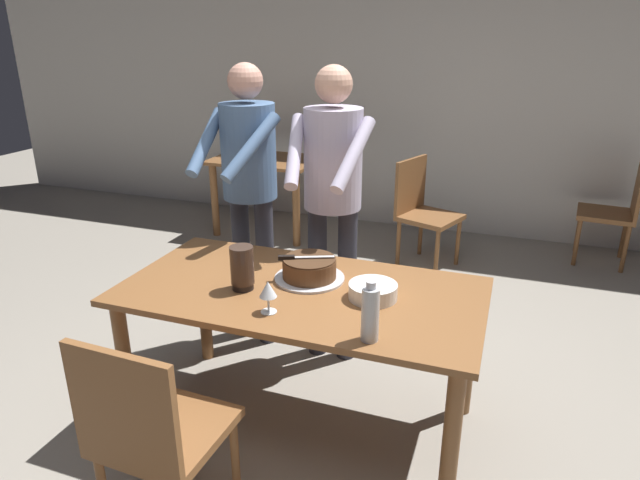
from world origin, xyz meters
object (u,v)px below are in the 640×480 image
(background_chair_0, at_px, (422,209))
(background_table, at_px, (266,175))
(main_dining_table, at_px, (301,309))
(cake_on_platter, at_px, (309,269))
(person_standing_beside, at_px, (249,177))
(wine_glass_near, at_px, (268,290))
(water_bottle, at_px, (370,313))
(hurricane_lamp, at_px, (242,268))
(chair_near_side, at_px, (153,430))
(background_chair_1, at_px, (617,208))
(person_cutting_cake, at_px, (332,186))
(plate_stack, at_px, (373,291))
(cake_knife, at_px, (294,257))

(background_chair_0, bearing_deg, background_table, 168.99)
(main_dining_table, distance_m, cake_on_platter, 0.19)
(person_standing_beside, height_order, background_chair_0, person_standing_beside)
(wine_glass_near, bearing_deg, water_bottle, -9.05)
(hurricane_lamp, relative_size, chair_near_side, 0.23)
(person_standing_beside, relative_size, background_chair_1, 1.91)
(wine_glass_near, distance_m, person_standing_beside, 1.11)
(water_bottle, relative_size, hurricane_lamp, 1.19)
(wine_glass_near, height_order, person_cutting_cake, person_cutting_cake)
(person_cutting_cake, bearing_deg, water_bottle, -63.75)
(cake_on_platter, height_order, background_chair_0, background_chair_0)
(main_dining_table, relative_size, hurricane_lamp, 8.02)
(cake_on_platter, xyz_separation_m, background_chair_1, (1.72, 2.72, -0.31))
(wine_glass_near, bearing_deg, chair_near_side, -112.65)
(wine_glass_near, xyz_separation_m, person_cutting_cake, (-0.02, 0.90, 0.22))
(water_bottle, relative_size, person_standing_beside, 0.15)
(person_cutting_cake, bearing_deg, plate_stack, -57.18)
(cake_on_platter, relative_size, background_chair_1, 0.38)
(background_chair_0, bearing_deg, cake_knife, -96.69)
(hurricane_lamp, bearing_deg, main_dining_table, 19.74)
(background_table, bearing_deg, person_cutting_cake, -55.59)
(wine_glass_near, relative_size, chair_near_side, 0.16)
(background_chair_0, bearing_deg, person_standing_beside, -116.14)
(hurricane_lamp, bearing_deg, chair_near_side, -91.57)
(plate_stack, height_order, background_chair_1, background_chair_1)
(cake_on_platter, xyz_separation_m, person_cutting_cake, (-0.06, 0.53, 0.27))
(background_table, distance_m, background_chair_0, 1.61)
(background_table, xyz_separation_m, background_chair_0, (1.58, -0.31, -0.09))
(hurricane_lamp, bearing_deg, background_table, 113.03)
(cake_on_platter, bearing_deg, wine_glass_near, -96.88)
(cake_knife, distance_m, background_chair_0, 2.23)
(cake_on_platter, xyz_separation_m, wine_glass_near, (-0.05, -0.37, 0.05))
(hurricane_lamp, distance_m, background_chair_0, 2.43)
(cake_knife, xyz_separation_m, background_chair_1, (1.79, 2.75, -0.37))
(person_standing_beside, bearing_deg, cake_knife, -48.16)
(wine_glass_near, relative_size, person_standing_beside, 0.08)
(cake_knife, relative_size, chair_near_side, 0.29)
(plate_stack, xyz_separation_m, hurricane_lamp, (-0.59, -0.11, 0.07))
(person_cutting_cake, relative_size, background_table, 1.72)
(background_chair_1, bearing_deg, main_dining_table, -121.35)
(hurricane_lamp, relative_size, person_cutting_cake, 0.12)
(background_table, bearing_deg, background_chair_0, -11.01)
(person_cutting_cake, relative_size, chair_near_side, 1.91)
(cake_on_platter, distance_m, background_chair_1, 3.23)
(plate_stack, bearing_deg, cake_knife, 170.61)
(water_bottle, bearing_deg, background_chair_0, 95.00)
(cake_knife, distance_m, chair_near_side, 0.99)
(person_standing_beside, bearing_deg, background_chair_0, 63.86)
(hurricane_lamp, height_order, person_standing_beside, person_standing_beside)
(person_cutting_cake, xyz_separation_m, background_chair_0, (0.25, 1.63, -0.58))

